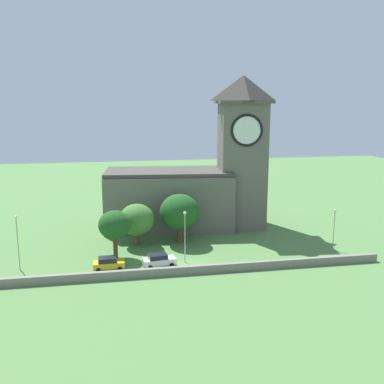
{
  "coord_description": "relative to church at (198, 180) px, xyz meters",
  "views": [
    {
      "loc": [
        -9.97,
        -57.1,
        22.36
      ],
      "look_at": [
        1.95,
        7.94,
        8.91
      ],
      "focal_mm": 41.03,
      "sensor_mm": 36.0,
      "label": 1
    }
  ],
  "objects": [
    {
      "name": "ground_plane",
      "position": [
        -5.28,
        -4.63,
        -8.76
      ],
      "size": [
        200.0,
        200.0,
        0.0
      ],
      "primitive_type": "plane",
      "color": "#517F42"
    },
    {
      "name": "church",
      "position": [
        0.0,
        0.0,
        0.0
      ],
      "size": [
        30.02,
        13.52,
        27.15
      ],
      "color": "#666056",
      "rests_on": "ground"
    },
    {
      "name": "quay_barrier",
      "position": [
        -5.28,
        -22.53,
        -8.19
      ],
      "size": [
        53.77,
        0.7,
        1.13
      ],
      "primitive_type": "cube",
      "color": "gray",
      "rests_on": "ground"
    },
    {
      "name": "car_yellow",
      "position": [
        -16.26,
        -18.9,
        -7.87
      ],
      "size": [
        4.25,
        2.31,
        1.74
      ],
      "color": "gold",
      "rests_on": "ground"
    },
    {
      "name": "car_white",
      "position": [
        -9.34,
        -18.96,
        -7.85
      ],
      "size": [
        4.71,
        2.76,
        1.78
      ],
      "color": "silver",
      "rests_on": "ground"
    },
    {
      "name": "streetlamp_west_end",
      "position": [
        -28.17,
        -16.94,
        -3.69
      ],
      "size": [
        0.44,
        0.44,
        7.69
      ],
      "color": "#9EA0A5",
      "rests_on": "ground"
    },
    {
      "name": "streetlamp_west_mid",
      "position": [
        -5.51,
        -18.05,
        -3.81
      ],
      "size": [
        0.44,
        0.44,
        7.49
      ],
      "color": "#9EA0A5",
      "rests_on": "ground"
    },
    {
      "name": "streetlamp_central",
      "position": [
        17.98,
        -16.77,
        -4.38
      ],
      "size": [
        0.44,
        0.44,
        6.49
      ],
      "color": "#9EA0A5",
      "rests_on": "ground"
    },
    {
      "name": "tree_riverside_west",
      "position": [
        -11.78,
        -9.04,
        -4.58
      ],
      "size": [
        5.63,
        5.63,
        6.73
      ],
      "color": "brown",
      "rests_on": "ground"
    },
    {
      "name": "tree_by_tower",
      "position": [
        -4.85,
        -8.83,
        -3.7
      ],
      "size": [
        6.5,
        6.5,
        8.01
      ],
      "color": "brown",
      "rests_on": "ground"
    },
    {
      "name": "tree_churchyard",
      "position": [
        -15.24,
        -14.32,
        -3.82
      ],
      "size": [
        4.71,
        4.71,
        7.11
      ],
      "color": "brown",
      "rests_on": "ground"
    }
  ]
}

